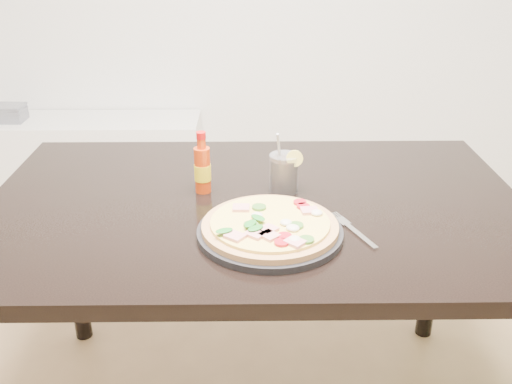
{
  "coord_description": "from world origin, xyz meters",
  "views": [
    {
      "loc": [
        0.16,
        -0.75,
        1.4
      ],
      "look_at": [
        0.18,
        0.47,
        0.83
      ],
      "focal_mm": 40.0,
      "sensor_mm": 36.0,
      "label": 1
    }
  ],
  "objects_px": {
    "pizza": "(271,225)",
    "cola_cup": "(284,174)",
    "dining_table": "(255,228)",
    "fork": "(352,229)",
    "plate": "(270,232)",
    "media_console": "(69,165)",
    "hot_sauce_bottle": "(202,168)"
  },
  "relations": [
    {
      "from": "pizza",
      "to": "cola_cup",
      "type": "bearing_deg",
      "value": 79.87
    },
    {
      "from": "dining_table",
      "to": "cola_cup",
      "type": "distance_m",
      "value": 0.16
    },
    {
      "from": "dining_table",
      "to": "fork",
      "type": "bearing_deg",
      "value": -35.84
    },
    {
      "from": "plate",
      "to": "media_console",
      "type": "height_order",
      "value": "plate"
    },
    {
      "from": "cola_cup",
      "to": "fork",
      "type": "height_order",
      "value": "cola_cup"
    },
    {
      "from": "plate",
      "to": "fork",
      "type": "relative_size",
      "value": 1.87
    },
    {
      "from": "dining_table",
      "to": "pizza",
      "type": "bearing_deg",
      "value": -80.12
    },
    {
      "from": "dining_table",
      "to": "media_console",
      "type": "height_order",
      "value": "dining_table"
    },
    {
      "from": "dining_table",
      "to": "hot_sauce_bottle",
      "type": "xyz_separation_m",
      "value": [
        -0.14,
        0.06,
        0.15
      ]
    },
    {
      "from": "plate",
      "to": "fork",
      "type": "xyz_separation_m",
      "value": [
        0.19,
        0.02,
        -0.01
      ]
    },
    {
      "from": "plate",
      "to": "pizza",
      "type": "bearing_deg",
      "value": -59.53
    },
    {
      "from": "dining_table",
      "to": "pizza",
      "type": "relative_size",
      "value": 4.46
    },
    {
      "from": "pizza",
      "to": "media_console",
      "type": "bearing_deg",
      "value": 121.18
    },
    {
      "from": "hot_sauce_bottle",
      "to": "cola_cup",
      "type": "relative_size",
      "value": 0.97
    },
    {
      "from": "dining_table",
      "to": "cola_cup",
      "type": "height_order",
      "value": "cola_cup"
    },
    {
      "from": "fork",
      "to": "media_console",
      "type": "bearing_deg",
      "value": 103.29
    },
    {
      "from": "hot_sauce_bottle",
      "to": "fork",
      "type": "bearing_deg",
      "value": -31.18
    },
    {
      "from": "plate",
      "to": "media_console",
      "type": "xyz_separation_m",
      "value": [
        -1.01,
        1.67,
        -0.51
      ]
    },
    {
      "from": "dining_table",
      "to": "plate",
      "type": "height_order",
      "value": "plate"
    },
    {
      "from": "dining_table",
      "to": "plate",
      "type": "bearing_deg",
      "value": -80.42
    },
    {
      "from": "fork",
      "to": "media_console",
      "type": "relative_size",
      "value": 0.13
    },
    {
      "from": "plate",
      "to": "dining_table",
      "type": "bearing_deg",
      "value": 99.58
    },
    {
      "from": "hot_sauce_bottle",
      "to": "dining_table",
      "type": "bearing_deg",
      "value": -22.63
    },
    {
      "from": "pizza",
      "to": "media_console",
      "type": "height_order",
      "value": "pizza"
    },
    {
      "from": "hot_sauce_bottle",
      "to": "fork",
      "type": "height_order",
      "value": "hot_sauce_bottle"
    },
    {
      "from": "pizza",
      "to": "hot_sauce_bottle",
      "type": "distance_m",
      "value": 0.3
    },
    {
      "from": "plate",
      "to": "hot_sauce_bottle",
      "type": "bearing_deg",
      "value": 125.07
    },
    {
      "from": "plate",
      "to": "fork",
      "type": "height_order",
      "value": "plate"
    },
    {
      "from": "dining_table",
      "to": "hot_sauce_bottle",
      "type": "distance_m",
      "value": 0.21
    },
    {
      "from": "pizza",
      "to": "media_console",
      "type": "relative_size",
      "value": 0.22
    },
    {
      "from": "pizza",
      "to": "hot_sauce_bottle",
      "type": "bearing_deg",
      "value": 125.03
    },
    {
      "from": "dining_table",
      "to": "hot_sauce_bottle",
      "type": "height_order",
      "value": "hot_sauce_bottle"
    }
  ]
}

